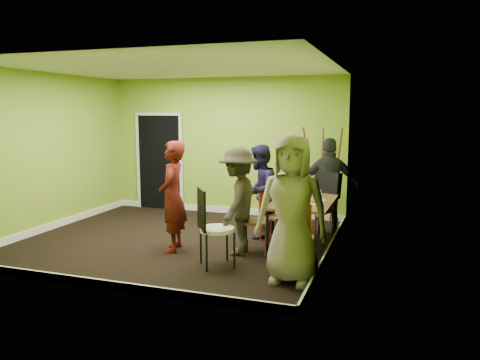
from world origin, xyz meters
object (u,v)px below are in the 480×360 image
(thermos, at_px, (303,193))
(person_left_near, at_px, (238,201))
(orange_bottle, at_px, (304,195))
(person_standing, at_px, (173,196))
(dining_table, at_px, (304,204))
(chair_front_end, at_px, (297,234))
(blue_bottle, at_px, (319,197))
(person_front_end, at_px, (292,209))
(easel, at_px, (322,178))
(chair_back_end, at_px, (326,191))
(chair_bentwood, at_px, (211,224))
(chair_left_far, at_px, (270,211))
(person_back_end, at_px, (330,186))
(person_left_far, at_px, (259,191))
(chair_left_near, at_px, (250,215))

(thermos, relative_size, person_left_near, 0.13)
(orange_bottle, relative_size, person_standing, 0.05)
(dining_table, relative_size, chair_front_end, 1.55)
(dining_table, distance_m, person_standing, 2.02)
(blue_bottle, distance_m, person_front_end, 1.27)
(easel, relative_size, thermos, 8.92)
(person_standing, relative_size, person_front_end, 0.91)
(chair_back_end, xyz_separation_m, person_front_end, (-0.07, -2.30, 0.14))
(chair_front_end, relative_size, orange_bottle, 10.78)
(blue_bottle, xyz_separation_m, orange_bottle, (-0.30, 0.44, -0.07))
(chair_bentwood, relative_size, person_standing, 0.65)
(person_front_end, bearing_deg, thermos, 98.54)
(chair_left_far, height_order, person_back_end, person_back_end)
(blue_bottle, relative_size, person_left_near, 0.14)
(chair_back_end, bearing_deg, easel, -53.72)
(orange_bottle, bearing_deg, person_left_far, 166.25)
(dining_table, distance_m, easel, 1.51)
(easel, distance_m, thermos, 1.43)
(chair_back_end, bearing_deg, person_standing, 59.77)
(chair_bentwood, bearing_deg, person_back_end, 115.41)
(person_back_end, bearing_deg, easel, -73.71)
(person_left_near, bearing_deg, thermos, 126.72)
(chair_back_end, bearing_deg, chair_bentwood, 81.97)
(chair_front_end, bearing_deg, chair_bentwood, 178.87)
(orange_bottle, bearing_deg, person_back_end, 69.30)
(dining_table, distance_m, person_left_near, 1.07)
(person_left_far, bearing_deg, dining_table, 66.45)
(chair_back_end, height_order, person_left_near, person_left_near)
(chair_left_far, xyz_separation_m, easel, (0.67, 1.20, 0.43))
(thermos, height_order, orange_bottle, thermos)
(chair_left_far, bearing_deg, orange_bottle, 102.82)
(thermos, xyz_separation_m, person_standing, (-1.83, -0.85, -0.01))
(person_left_far, distance_m, person_left_near, 1.01)
(person_standing, relative_size, person_left_far, 1.07)
(chair_left_near, height_order, person_left_far, person_left_far)
(chair_left_near, relative_size, chair_bentwood, 0.94)
(chair_left_far, height_order, blue_bottle, blue_bottle)
(chair_back_end, height_order, orange_bottle, chair_back_end)
(chair_back_end, bearing_deg, person_front_end, 110.71)
(chair_bentwood, relative_size, person_front_end, 0.59)
(chair_back_end, height_order, blue_bottle, chair_back_end)
(person_standing, bearing_deg, blue_bottle, 88.35)
(dining_table, bearing_deg, chair_left_far, 155.15)
(chair_left_near, distance_m, person_left_near, 0.30)
(orange_bottle, distance_m, person_left_far, 0.83)
(chair_bentwood, height_order, person_back_end, person_back_end)
(easel, bearing_deg, person_standing, -129.96)
(person_back_end, bearing_deg, chair_left_near, 49.76)
(chair_front_end, height_order, chair_bentwood, chair_bentwood)
(person_left_near, bearing_deg, dining_table, 123.10)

